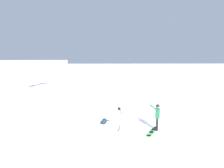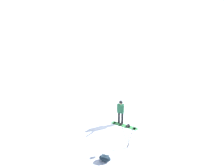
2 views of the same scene
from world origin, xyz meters
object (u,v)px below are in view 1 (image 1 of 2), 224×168
(snowboard, at_px, (152,131))
(gear_bag_large, at_px, (104,121))
(snowboarder, at_px, (157,114))
(camera_tripod, at_px, (119,115))

(snowboard, relative_size, gear_bag_large, 2.27)
(snowboarder, distance_m, camera_tripod, 2.37)
(snowboard, relative_size, camera_tripod, 1.06)
(snowboard, xyz_separation_m, camera_tripod, (0.08, 2.05, 1.03))
(snowboarder, bearing_deg, gear_bag_large, 70.05)
(snowboarder, height_order, camera_tripod, snowboarder)
(gear_bag_large, bearing_deg, snowboard, -115.33)
(gear_bag_large, relative_size, camera_tripod, 0.47)
(camera_tripod, bearing_deg, snowboard, -92.33)
(snowboarder, height_order, snowboard, snowboarder)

